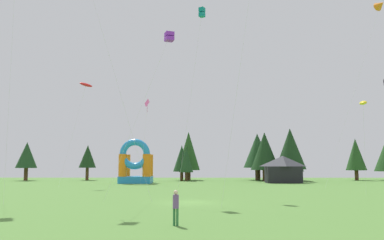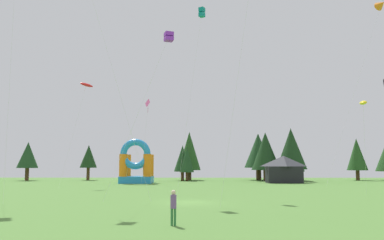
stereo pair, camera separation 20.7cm
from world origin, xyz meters
TOP-DOWN VIEW (x-y plane):
  - ground_plane at (0.00, 0.00)m, footprint 120.00×120.00m
  - kite_red_parafoil at (-15.18, 23.27)m, footprint 3.38×4.09m
  - kite_teal_box at (1.10, 9.84)m, footprint 2.83×4.30m
  - kite_orange_delta at (27.10, 23.49)m, footprint 10.74×3.95m
  - kite_yellow_parafoil at (16.91, 6.95)m, footprint 1.36×2.81m
  - kite_pink_diamond at (-7.33, 31.07)m, footprint 0.98×4.58m
  - kite_purple_box at (-1.93, 2.44)m, footprint 5.55×2.40m
  - person_left_edge at (-0.52, -12.01)m, footprint 0.37×0.37m
  - inflatable_blue_arch at (-9.32, 32.34)m, footprint 5.11×4.62m
  - festival_tent at (14.69, 33.76)m, footprint 5.54×3.52m
  - tree_row_1 at (-31.59, 42.86)m, footprint 3.91×3.91m
  - tree_row_2 at (-20.55, 44.75)m, footprint 3.27×3.27m
  - tree_row_3 at (-2.25, 42.20)m, footprint 3.19×3.19m
  - tree_row_4 at (-1.40, 41.09)m, footprint 2.61×2.61m
  - tree_row_5 at (-1.05, 45.40)m, footprint 4.39×4.39m
  - tree_row_6 at (12.42, 45.94)m, footprint 5.49×5.49m
  - tree_row_7 at (13.17, 42.01)m, footprint 5.29×5.29m
  - tree_row_8 at (17.50, 40.19)m, footprint 5.43×5.43m
  - tree_row_9 at (18.66, 44.41)m, footprint 4.46×4.46m
  - tree_row_10 at (31.04, 44.69)m, footprint 3.83×3.83m

SIDE VIEW (x-z plane):
  - ground_plane at x=0.00m, z-range 0.00..0.00m
  - person_left_edge at x=-0.52m, z-range 0.16..1.88m
  - festival_tent at x=14.69m, z-range 0.00..4.41m
  - inflatable_blue_arch at x=-9.32m, z-range -0.89..6.17m
  - tree_row_4 at x=-1.40m, z-range 0.76..6.92m
  - tree_row_3 at x=-2.25m, z-range 0.81..7.37m
  - tree_row_2 at x=-20.55m, z-range 1.14..7.88m
  - tree_row_1 at x=-31.59m, z-range 1.12..8.35m
  - tree_row_10 at x=31.04m, z-range 0.91..8.90m
  - tree_row_9 at x=18.66m, z-range 0.81..9.46m
  - tree_row_7 at x=13.17m, z-range 0.96..9.93m
  - tree_row_5 at x=-1.05m, z-range 0.92..10.28m
  - tree_row_6 at x=12.42m, z-range 1.14..10.20m
  - tree_row_8 at x=17.50m, z-range 1.03..10.58m
  - kite_yellow_parafoil at x=16.91m, z-range 4.29..13.69m
  - kite_pink_diamond at x=-7.33m, z-range 6.03..19.28m
  - kite_red_parafoil at x=-15.18m, z-range 6.88..21.55m
  - kite_purple_box at x=-1.93m, z-range 6.91..21.60m
  - kite_teal_box at x=1.10m, z-range 9.39..29.39m
  - kite_orange_delta at x=27.10m, z-range 12.56..39.29m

